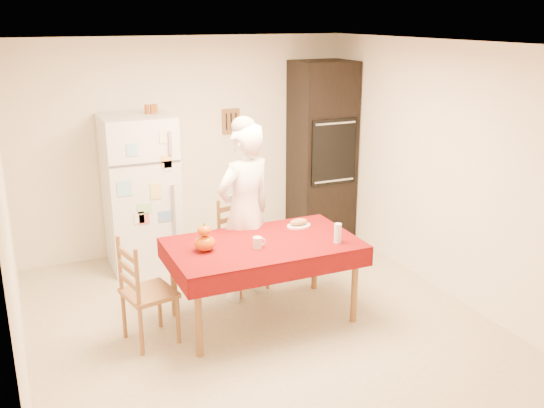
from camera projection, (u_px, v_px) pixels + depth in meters
floor at (262, 326)px, 5.54m from camera, size 4.50×4.50×0.00m
room_shell at (261, 152)px, 5.05m from camera, size 4.02×4.52×2.51m
refrigerator at (141, 192)px, 6.67m from camera, size 0.75×0.74×1.70m
oven_cabinet at (322, 151)px, 7.52m from camera, size 0.70×0.62×2.20m
dining_table at (263, 249)px, 5.47m from camera, size 1.70×1.00×0.76m
chair_far at (240, 241)px, 6.21m from camera, size 0.52×0.50×0.95m
chair_left at (142, 289)px, 5.11m from camera, size 0.48×0.49×0.95m
seated_woman at (245, 213)px, 5.87m from camera, size 0.74×0.60×1.77m
coffee_mug at (257, 243)px, 5.30m from camera, size 0.08×0.08×0.10m
pumpkin_lower at (205, 243)px, 5.24m from camera, size 0.18×0.18×0.14m
pumpkin_upper at (204, 231)px, 5.21m from camera, size 0.12×0.12×0.09m
wine_glass at (338, 233)px, 5.43m from camera, size 0.07×0.07×0.18m
bread_plate at (299, 226)px, 5.85m from camera, size 0.24×0.24×0.02m
bread_loaf at (299, 222)px, 5.84m from camera, size 0.18×0.10×0.06m
spice_jar_left at (147, 109)px, 6.50m from camera, size 0.05×0.05×0.10m
spice_jar_mid at (152, 109)px, 6.52m from camera, size 0.05×0.05×0.10m
spice_jar_right at (155, 109)px, 6.54m from camera, size 0.05×0.05×0.10m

